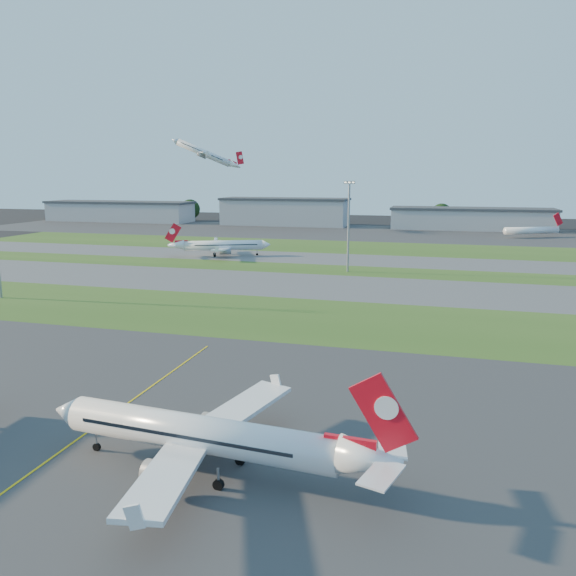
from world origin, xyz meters
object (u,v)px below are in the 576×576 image
(mini_jet_near, at_px, (532,230))
(light_mast_centre, at_px, (349,220))
(airliner_parked, at_px, (202,435))
(airliner_taxiing, at_px, (223,246))

(mini_jet_near, bearing_deg, light_mast_centre, -145.94)
(airliner_parked, distance_m, light_mast_centre, 115.07)
(airliner_taxiing, bearing_deg, mini_jet_near, -163.65)
(airliner_taxiing, bearing_deg, light_mast_centre, 132.83)
(airliner_taxiing, distance_m, mini_jet_near, 145.01)
(airliner_parked, relative_size, airliner_taxiing, 1.07)
(airliner_parked, bearing_deg, light_mast_centre, 96.94)
(airliner_parked, height_order, airliner_taxiing, airliner_parked)
(airliner_taxiing, height_order, light_mast_centre, light_mast_centre)
(mini_jet_near, height_order, light_mast_centre, light_mast_centre)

